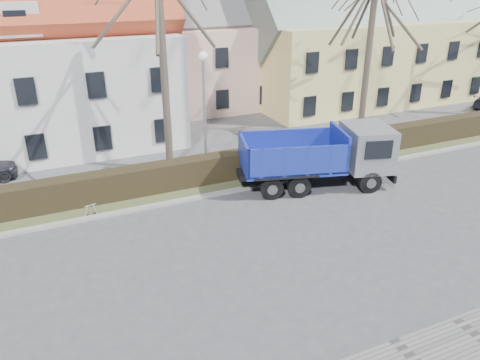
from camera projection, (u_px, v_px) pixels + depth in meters
ground at (285, 238)px, 17.82m from camera, size 120.00×120.00×0.00m
curb_far at (236, 190)px, 21.62m from camera, size 80.00×0.30×0.12m
grass_strip at (223, 178)px, 22.96m from camera, size 80.00×3.00×0.10m
hedge at (224, 168)px, 22.55m from camera, size 60.00×0.90×1.30m
building_pink at (201, 51)px, 34.35m from camera, size 10.80×8.80×8.00m
building_yellow at (360, 43)px, 36.27m from camera, size 18.80×10.80×8.50m
tree_1 at (162, 42)px, 21.57m from camera, size 9.20×9.20×12.65m
tree_2 at (369, 45)px, 26.43m from camera, size 8.00×8.00×11.00m
dump_truck at (311, 157)px, 21.60m from camera, size 7.74×4.59×2.91m
streetlight at (205, 115)px, 22.19m from camera, size 0.48×0.48×6.10m
cart_frame at (86, 211)px, 19.14m from camera, size 0.74×0.52×0.62m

